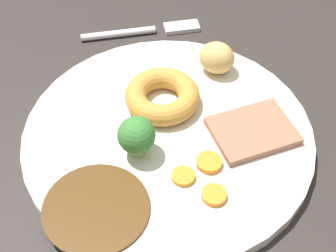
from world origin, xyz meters
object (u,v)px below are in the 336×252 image
object	(u,v)px
yorkshire_pudding	(162,96)
carrot_coin_back	(183,176)
carrot_coin_front	(209,163)
fork	(145,31)
dinner_plate	(168,137)
meat_slice_main	(253,131)
carrot_coin_side	(214,195)
roast_potato_left	(217,58)
broccoli_floret	(137,136)

from	to	relation	value
yorkshire_pudding	carrot_coin_back	distance (cm)	10.14
carrot_coin_front	fork	distance (cm)	23.46
dinner_plate	meat_slice_main	world-z (taller)	meat_slice_main
dinner_plate	carrot_coin_back	world-z (taller)	carrot_coin_back
dinner_plate	carrot_coin_side	bearing A→B (deg)	14.79
roast_potato_left	carrot_coin_side	bearing A→B (deg)	-17.54
carrot_coin_front	yorkshire_pudding	bearing A→B (deg)	-164.29
carrot_coin_front	carrot_coin_side	xyz separation A→B (cm)	(3.73, -0.63, -0.03)
dinner_plate	carrot_coin_back	xyz separation A→B (cm)	(5.92, 0.07, 0.95)
meat_slice_main	broccoli_floret	world-z (taller)	broccoli_floret
meat_slice_main	carrot_coin_front	world-z (taller)	meat_slice_main
dinner_plate	broccoli_floret	xyz separation A→B (cm)	(1.89, -3.55, 3.24)
meat_slice_main	carrot_coin_back	xyz separation A→B (cm)	(3.80, -8.32, -0.15)
carrot_coin_side	roast_potato_left	bearing A→B (deg)	162.46
carrot_coin_front	carrot_coin_side	size ratio (longest dim) A/B	1.08
dinner_plate	carrot_coin_back	bearing A→B (deg)	0.71
roast_potato_left	carrot_coin_side	world-z (taller)	roast_potato_left
carrot_coin_front	roast_potato_left	bearing A→B (deg)	160.29
dinner_plate	meat_slice_main	bearing A→B (deg)	75.79
yorkshire_pudding	roast_potato_left	xyz separation A→B (cm)	(-3.86, 7.22, 0.72)
carrot_coin_front	carrot_coin_back	distance (cm)	3.01
carrot_coin_front	carrot_coin_side	bearing A→B (deg)	-9.58
dinner_plate	roast_potato_left	bearing A→B (deg)	136.66
dinner_plate	carrot_coin_front	bearing A→B (deg)	30.50
dinner_plate	carrot_coin_back	distance (cm)	6.00
dinner_plate	roast_potato_left	world-z (taller)	roast_potato_left
carrot_coin_back	broccoli_floret	distance (cm)	5.89
carrot_coin_front	broccoli_floret	size ratio (longest dim) A/B	0.56
carrot_coin_back	carrot_coin_side	size ratio (longest dim) A/B	0.96
carrot_coin_back	yorkshire_pudding	bearing A→B (deg)	178.41
carrot_coin_back	broccoli_floret	bearing A→B (deg)	-138.05
meat_slice_main	carrot_coin_side	xyz separation A→B (cm)	(6.56, -6.10, -0.11)
broccoli_floret	roast_potato_left	bearing A→B (deg)	131.71
carrot_coin_back	fork	bearing A→B (deg)	177.15
roast_potato_left	fork	distance (cm)	12.48
meat_slice_main	fork	xyz separation A→B (cm)	(-20.53, -7.10, -1.41)
dinner_plate	fork	bearing A→B (deg)	176.00
yorkshire_pudding	meat_slice_main	bearing A→B (deg)	51.92
broccoli_floret	carrot_coin_side	bearing A→B (deg)	40.69
meat_slice_main	carrot_coin_side	bearing A→B (deg)	-42.89
roast_potato_left	carrot_coin_side	xyz separation A→B (cm)	(16.71, -5.28, -1.58)
yorkshire_pudding	dinner_plate	bearing A→B (deg)	-4.85
carrot_coin_front	dinner_plate	bearing A→B (deg)	-149.50
yorkshire_pudding	broccoli_floret	bearing A→B (deg)	-32.80
broccoli_floret	dinner_plate	bearing A→B (deg)	118.02
carrot_coin_back	broccoli_floret	world-z (taller)	broccoli_floret
meat_slice_main	roast_potato_left	size ratio (longest dim) A/B	2.02
yorkshire_pudding	roast_potato_left	world-z (taller)	roast_potato_left
roast_potato_left	carrot_coin_front	bearing A→B (deg)	-19.71
carrot_coin_front	fork	bearing A→B (deg)	-176.00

